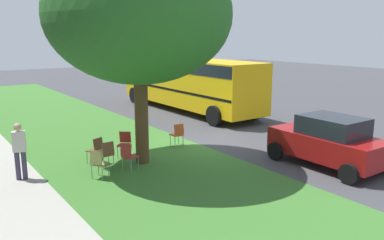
% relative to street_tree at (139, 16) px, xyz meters
% --- Properties ---
extents(ground, '(80.00, 80.00, 0.00)m').
position_rel_street_tree_xyz_m(ground, '(0.68, -3.06, -4.74)').
color(ground, '#424247').
extents(grass_verge, '(48.00, 6.00, 0.01)m').
position_rel_street_tree_xyz_m(grass_verge, '(0.68, 0.14, -4.74)').
color(grass_verge, '#3D752D').
rests_on(grass_verge, ground).
extents(street_tree, '(5.81, 5.81, 6.90)m').
position_rel_street_tree_xyz_m(street_tree, '(0.00, 0.00, 0.00)').
color(street_tree, brown).
rests_on(street_tree, ground).
extents(chair_0, '(0.58, 0.58, 0.88)m').
position_rel_street_tree_xyz_m(chair_0, '(-0.65, 1.80, -4.22)').
color(chair_0, olive).
rests_on(chair_0, ground).
extents(chair_1, '(0.43, 0.43, 0.88)m').
position_rel_street_tree_xyz_m(chair_1, '(0.96, -2.02, -4.22)').
color(chair_1, '#C64C1E').
rests_on(chair_1, ground).
extents(chair_2, '(0.45, 0.45, 0.88)m').
position_rel_street_tree_xyz_m(chair_2, '(0.09, 1.22, -4.22)').
color(chair_2, brown).
rests_on(chair_2, ground).
extents(chair_3, '(0.59, 0.59, 0.88)m').
position_rel_street_tree_xyz_m(chair_3, '(0.90, 0.22, -4.22)').
color(chair_3, '#B7332D').
rests_on(chair_3, ground).
extents(chair_4, '(0.55, 0.55, 0.88)m').
position_rel_street_tree_xyz_m(chair_4, '(0.74, 1.31, -4.22)').
color(chair_4, brown).
rests_on(chair_4, ground).
extents(chair_5, '(0.54, 0.54, 0.88)m').
position_rel_street_tree_xyz_m(chair_5, '(-0.51, 0.76, -4.22)').
color(chair_5, '#B7332D').
rests_on(chair_5, ground).
extents(parked_car, '(3.70, 1.92, 1.65)m').
position_rel_street_tree_xyz_m(parked_car, '(-3.80, -4.68, -3.91)').
color(parked_car, maroon).
rests_on(parked_car, ground).
extents(school_bus, '(10.40, 2.80, 2.88)m').
position_rel_street_tree_xyz_m(school_bus, '(6.88, -6.57, -2.98)').
color(school_bus, yellow).
rests_on(school_bus, ground).
extents(pedestrian_1, '(0.30, 0.40, 1.69)m').
position_rel_street_tree_xyz_m(pedestrian_1, '(0.61, 3.67, -3.82)').
color(pedestrian_1, '#3F3851').
rests_on(pedestrian_1, ground).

